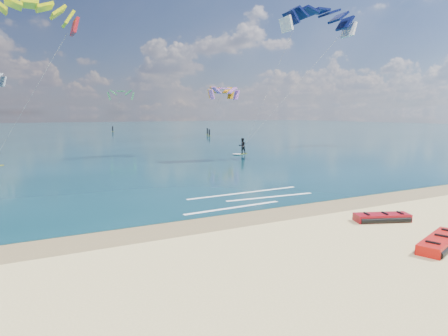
{
  "coord_description": "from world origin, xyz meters",
  "views": [
    {
      "loc": [
        -10.29,
        -12.84,
        5.01
      ],
      "look_at": [
        0.84,
        8.0,
        1.71
      ],
      "focal_mm": 32.0,
      "sensor_mm": 36.0,
      "label": 1
    }
  ],
  "objects_px": {
    "packed_kite_left": "(440,247)",
    "kitesurfer_main": "(12,79)",
    "packed_kite_mid": "(382,221)",
    "kitesurfer_far": "(281,76)"
  },
  "relations": [
    {
      "from": "packed_kite_left",
      "to": "kitesurfer_main",
      "type": "height_order",
      "value": "kitesurfer_main"
    },
    {
      "from": "packed_kite_mid",
      "to": "kitesurfer_main",
      "type": "xyz_separation_m",
      "value": [
        -14.59,
        27.25,
        7.84
      ]
    },
    {
      "from": "kitesurfer_main",
      "to": "kitesurfer_far",
      "type": "xyz_separation_m",
      "value": [
        27.48,
        -1.46,
        1.29
      ]
    },
    {
      "from": "packed_kite_left",
      "to": "kitesurfer_main",
      "type": "distance_m",
      "value": 34.54
    },
    {
      "from": "packed_kite_left",
      "to": "packed_kite_mid",
      "type": "distance_m",
      "value": 3.65
    },
    {
      "from": "packed_kite_mid",
      "to": "kitesurfer_main",
      "type": "distance_m",
      "value": 31.89
    },
    {
      "from": "packed_kite_left",
      "to": "kitesurfer_main",
      "type": "bearing_deg",
      "value": 94.75
    },
    {
      "from": "packed_kite_mid",
      "to": "kitesurfer_main",
      "type": "bearing_deg",
      "value": 139.75
    },
    {
      "from": "packed_kite_left",
      "to": "kitesurfer_far",
      "type": "bearing_deg",
      "value": 45.56
    },
    {
      "from": "packed_kite_left",
      "to": "kitesurfer_far",
      "type": "distance_m",
      "value": 33.69
    }
  ]
}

